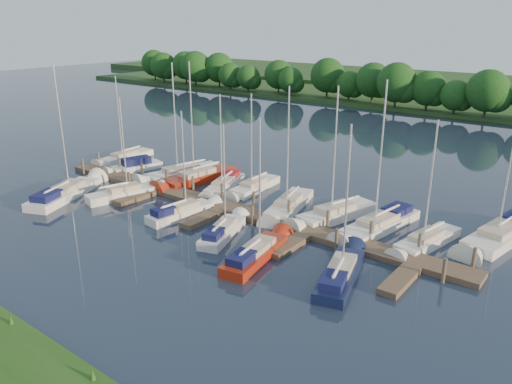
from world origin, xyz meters
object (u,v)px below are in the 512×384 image
Objects in this scene: dock at (222,210)px; sailboat_n_5 at (253,188)px; sailboat_n_0 at (124,158)px; sailboat_s_2 at (182,213)px; motorboat at (135,167)px.

dock is 6.00m from sailboat_n_5.
sailboat_n_0 is at bearing 164.36° from dock.
sailboat_n_5 is at bearing 92.67° from sailboat_s_2.
sailboat_n_0 reaches higher than dock.
sailboat_s_2 reaches higher than motorboat.
dock is 4.17× the size of sailboat_n_0.
dock is 4.33× the size of sailboat_n_5.
sailboat_n_5 is 8.48m from sailboat_s_2.
motorboat is 13.94m from sailboat_n_5.
sailboat_n_5 is (13.75, 2.31, -0.08)m from motorboat.
sailboat_n_0 is 4.36m from motorboat.
sailboat_n_5 is (17.73, 0.52, 0.00)m from sailboat_n_0.
sailboat_n_5 is at bearing 179.23° from sailboat_n_0.
motorboat is 14.50m from sailboat_s_2.
sailboat_n_5 reaches higher than sailboat_s_2.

